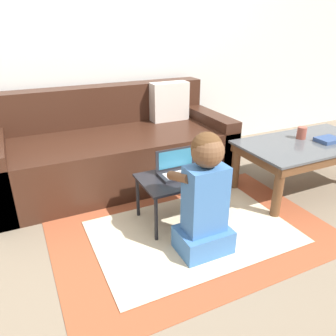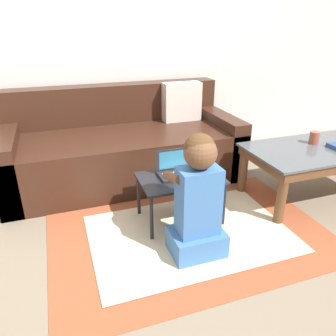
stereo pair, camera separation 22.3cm
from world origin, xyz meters
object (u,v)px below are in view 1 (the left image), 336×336
Objects in this scene: couch at (114,149)px; person_seated at (205,198)px; computer_mouse at (210,169)px; laptop_desk at (181,182)px; laptop at (179,170)px; coffee_table at (307,149)px; book_on_table at (328,140)px; cup_on_table at (302,133)px.

couch reaches higher than person_seated.
person_seated is (-0.27, -0.37, 0.02)m from computer_mouse.
laptop_desk is 0.24m from computer_mouse.
person_seated reaches higher than laptop.
coffee_table is 6.07× the size of book_on_table.
couch is 1.27m from person_seated.
computer_mouse is at bearing 54.02° from person_seated.
computer_mouse is (0.23, -0.01, 0.06)m from laptop_desk.
computer_mouse is (0.44, -0.88, 0.08)m from couch.
computer_mouse is 0.95m from cup_on_table.
coffee_table reaches higher than computer_mouse.
book_on_table is at bearing 12.34° from person_seated.
couch is at bearing 146.89° from coffee_table.
laptop is 1.16m from cup_on_table.
couch reaches higher than coffee_table.
coffee_table reaches higher than laptop_desk.
couch is at bearing 97.67° from person_seated.
couch is at bearing 103.36° from laptop_desk.
book_on_table is (0.15, -0.07, 0.08)m from coffee_table.
couch is 20.35× the size of cup_on_table.
laptop is 2.90× the size of computer_mouse.
computer_mouse is 0.46m from person_seated.
cup_on_table is at bearing 85.45° from coffee_table.
laptop_desk is 0.73× the size of person_seated.
couch is 10.69× the size of book_on_table.
book_on_table reaches higher than computer_mouse.
couch is 1.76× the size of coffee_table.
laptop reaches higher than laptop_desk.
person_seated is at bearing -159.69° from cup_on_table.
coffee_table is 1.15m from laptop.
book_on_table is (0.14, -0.15, -0.03)m from cup_on_table.
book_on_table is at bearing -32.30° from couch.
laptop is 0.23m from computer_mouse.
cup_on_table is (0.01, 0.09, 0.11)m from coffee_table.
computer_mouse reaches higher than laptop_desk.
cup_on_table is at bearing 1.54° from laptop.
person_seated is at bearing -167.66° from book_on_table.
laptop_desk is 0.08m from laptop.
coffee_table is 1.25m from person_seated.
laptop is at bearing 174.67° from book_on_table.
cup_on_table is (1.38, -0.81, 0.19)m from couch.
laptop reaches higher than computer_mouse.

